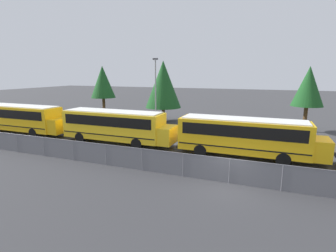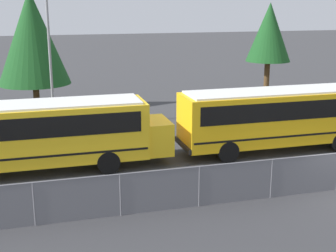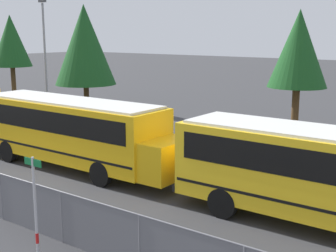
{
  "view_description": "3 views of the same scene",
  "coord_description": "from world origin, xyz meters",
  "views": [
    {
      "loc": [
        2.0,
        -15.8,
        6.84
      ],
      "look_at": [
        -6.08,
        5.06,
        2.28
      ],
      "focal_mm": 28.0,
      "sensor_mm": 36.0,
      "label": 1
    },
    {
      "loc": [
        -11.66,
        -15.7,
        7.62
      ],
      "look_at": [
        -5.96,
        4.89,
        1.94
      ],
      "focal_mm": 50.0,
      "sensor_mm": 36.0,
      "label": 2
    },
    {
      "loc": [
        16.48,
        -8.76,
        6.27
      ],
      "look_at": [
        5.23,
        6.53,
        2.45
      ],
      "focal_mm": 50.0,
      "sensor_mm": 36.0,
      "label": 3
    }
  ],
  "objects": [
    {
      "name": "tree_1",
      "position": [
        6.09,
        18.4,
        5.27
      ],
      "size": [
        3.54,
        3.54,
        7.61
      ],
      "color": "#51381E",
      "rests_on": "ground_plane"
    },
    {
      "name": "tree_2",
      "position": [
        -22.08,
        18.57,
        5.43
      ],
      "size": [
        3.73,
        3.73,
        7.89
      ],
      "color": "#51381E",
      "rests_on": "ground_plane"
    },
    {
      "name": "street_sign",
      "position": [
        6.19,
        -1.03,
        1.55
      ],
      "size": [
        0.7,
        0.09,
        2.93
      ],
      "color": "#B7B7BC",
      "rests_on": "ground_plane"
    },
    {
      "name": "school_bus_2",
      "position": [
        0.39,
        5.65,
        1.93
      ],
      "size": [
        11.48,
        2.62,
        3.23
      ],
      "color": "yellow",
      "rests_on": "ground_plane"
    },
    {
      "name": "tree_3",
      "position": [
        -11.97,
        18.39,
        5.24
      ],
      "size": [
        5.0,
        5.0,
        8.5
      ],
      "color": "#51381E",
      "rests_on": "ground_plane"
    },
    {
      "name": "light_pole",
      "position": [
        -10.97,
        13.48,
        4.66
      ],
      "size": [
        0.6,
        0.24,
        8.54
      ],
      "color": "gray",
      "rests_on": "ground_plane"
    }
  ]
}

